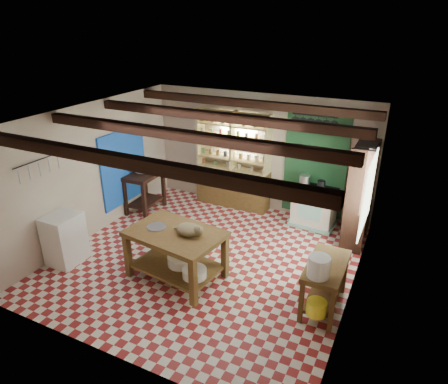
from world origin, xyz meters
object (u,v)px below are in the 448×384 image
at_px(work_table, 176,254).
at_px(white_cabinet, 65,239).
at_px(cat, 189,230).
at_px(prep_table, 145,192).
at_px(right_counter, 324,285).
at_px(stove, 314,207).

height_order(work_table, white_cabinet, white_cabinet).
xyz_separation_m(work_table, cat, (0.25, 0.02, 0.52)).
distance_m(white_cabinet, cat, 2.37).
distance_m(prep_table, right_counter, 4.64).
bearing_deg(work_table, cat, 11.31).
xyz_separation_m(stove, cat, (-1.34, -2.78, 0.53)).
xyz_separation_m(prep_table, right_counter, (4.38, -1.53, -0.07)).
xyz_separation_m(prep_table, cat, (2.24, -1.82, 0.50)).
height_order(prep_table, cat, cat).
height_order(stove, prep_table, prep_table).
relative_size(right_counter, cat, 2.51).
bearing_deg(work_table, prep_table, 144.57).
bearing_deg(prep_table, cat, -41.34).
relative_size(prep_table, white_cabinet, 0.98).
height_order(right_counter, cat, cat).
bearing_deg(prep_table, right_counter, -21.55).
bearing_deg(cat, right_counter, 5.03).
height_order(stove, white_cabinet, white_cabinet).
height_order(prep_table, right_counter, prep_table).
xyz_separation_m(work_table, white_cabinet, (-2.01, -0.47, 0.03)).
distance_m(prep_table, cat, 2.93).
xyz_separation_m(right_counter, cat, (-2.14, -0.29, 0.57)).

